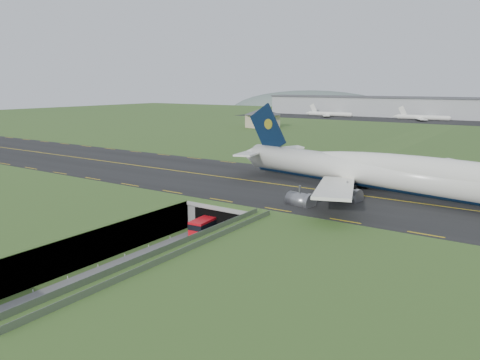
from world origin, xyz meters
The scene contains 10 objects.
ground centered at (0.00, 0.00, 0.00)m, with size 900.00×900.00×0.00m, color #355723.
airfield_deck centered at (0.00, 0.00, 3.00)m, with size 800.00×800.00×6.00m, color gray.
trench_road centered at (0.00, -7.50, 0.10)m, with size 12.00×75.00×0.20m, color slate.
taxiway centered at (0.00, 33.00, 6.09)m, with size 800.00×44.00×0.18m, color black.
tunnel_portal centered at (0.00, 16.71, 3.33)m, with size 17.00×22.30×6.00m.
guideway centered at (11.00, -19.11, 5.32)m, with size 3.00×53.00×7.05m.
jumbo_jet centered at (27.96, 35.49, 11.44)m, with size 94.53×60.13×20.23m.
shuttle_tram centered at (-1.75, 6.34, 1.90)m, with size 3.99×8.85×3.48m.
service_building centered at (-84.26, 164.64, 12.75)m, with size 25.00×25.00×11.39m.
cargo_terminal centered at (-0.14, 299.41, 13.96)m, with size 320.00×67.00×15.60m.
Camera 1 is at (55.76, -66.52, 30.52)m, focal length 35.00 mm.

